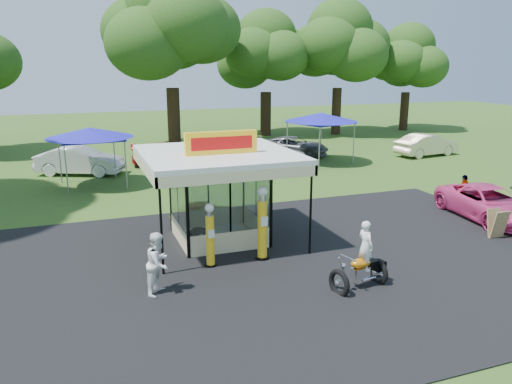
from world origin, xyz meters
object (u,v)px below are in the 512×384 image
bg_car_b (170,154)px  gas_pump_left (210,237)px  gas_pump_right (262,225)px  tent_west (90,133)px  bg_car_d (294,146)px  bg_car_e (427,145)px  gas_station_kiosk (218,194)px  spectator_east_b (464,191)px  pink_sedan (489,203)px  tent_east (321,118)px  kiosk_car (204,212)px  bg_car_a (80,161)px  a_frame_sign (497,224)px  motorcycle (363,261)px  spectator_west (159,263)px  bg_car_c (272,153)px

bg_car_b → gas_pump_left: bearing=179.7°
gas_pump_right → tent_west: tent_west is taller
bg_car_d → bg_car_e: bearing=-70.9°
gas_station_kiosk → tent_west: gas_station_kiosk is taller
spectator_east_b → bg_car_b: 18.28m
pink_sedan → tent_east: tent_east is taller
tent_west → gas_pump_left: bearing=-76.7°
kiosk_car → bg_car_d: bg_car_d is taller
bg_car_a → bg_car_b: bg_car_a is taller
gas_pump_left → tent_east: tent_east is taller
pink_sedan → tent_east: 13.98m
spectator_east_b → bg_car_d: size_ratio=0.31×
a_frame_sign → tent_west: (-14.04, 14.11, 2.32)m
spectator_east_b → bg_car_a: 21.38m
pink_sedan → bg_car_b: (-10.57, 16.55, 0.01)m
spectator_east_b → bg_car_d: 15.03m
motorcycle → a_frame_sign: size_ratio=1.91×
bg_car_e → bg_car_b: bearing=72.6°
bg_car_a → bg_car_e: bearing=-70.6°
a_frame_sign → bg_car_b: (-9.02, 18.54, 0.15)m
spectator_west → bg_car_a: spectator_west is taller
tent_east → pink_sedan: bearing=-85.8°
bg_car_b → bg_car_e: bg_car_e is taller
motorcycle → spectator_west: 5.96m
gas_station_kiosk → spectator_east_b: size_ratio=3.54×
spectator_west → bg_car_a: bearing=41.1°
motorcycle → tent_east: 19.45m
gas_pump_left → kiosk_car: 4.75m
bg_car_a → bg_car_d: 14.75m
pink_sedan → tent_east: (-1.00, 13.75, 2.32)m
gas_pump_left → motorcycle: gas_pump_left is taller
gas_pump_right → bg_car_a: (-5.49, 16.36, -0.39)m
gas_pump_right → bg_car_b: gas_pump_right is taller
gas_pump_left → tent_west: size_ratio=0.47×
kiosk_car → tent_west: size_ratio=0.62×
gas_pump_right → tent_west: 14.03m
pink_sedan → spectator_west: 14.58m
gas_pump_left → bg_car_e: (19.98, 14.46, -0.24)m
pink_sedan → bg_car_a: (-16.19, 15.43, 0.13)m
bg_car_c → tent_west: (-11.31, -2.09, 2.11)m
gas_station_kiosk → gas_pump_right: bearing=-70.8°
a_frame_sign → bg_car_d: bg_car_d is taller
gas_pump_right → a_frame_sign: bearing=-6.6°
spectator_east_b → bg_car_d: bearing=-97.3°
a_frame_sign → kiosk_car: a_frame_sign is taller
motorcycle → gas_pump_right: bearing=111.8°
gas_station_kiosk → spectator_east_b: (11.91, 0.44, -1.02)m
spectator_east_b → motorcycle: bearing=18.6°
kiosk_car → tent_east: (10.53, 10.08, 2.55)m
a_frame_sign → spectator_east_b: spectator_east_b is taller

